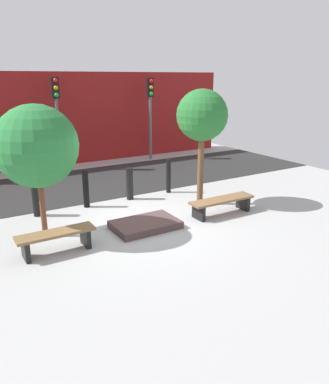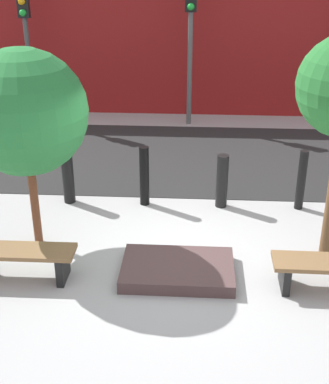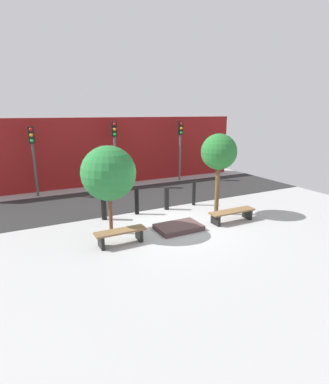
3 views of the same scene
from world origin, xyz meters
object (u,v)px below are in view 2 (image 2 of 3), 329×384
Objects in this scene: tree_behind_left_bench at (24,113)px; bollard_center at (222,181)px; planter_bed at (178,270)px; traffic_light_mid_west at (191,26)px; bench_left at (17,257)px; bollard_left at (144,176)px; traffic_light_west at (26,29)px; bollard_far_left at (68,176)px; bollard_right at (301,180)px.

tree_behind_left_bench is 3.12× the size of bollard_center.
planter_bed is 0.44× the size of traffic_light_mid_west.
bollard_center is (2.89, 2.43, 0.15)m from bench_left.
bollard_left is (1.53, 2.43, 0.22)m from bench_left.
bench_left is 1.03× the size of planter_bed.
traffic_light_west is (-4.72, 4.73, 1.86)m from bollard_center.
traffic_light_west is at bearing -179.99° from traffic_light_mid_west.
bollard_far_left is at bearing -113.39° from traffic_light_mid_west.
bollard_far_left is (-2.04, 2.23, 0.42)m from planter_bed.
traffic_light_mid_west is at bearing 98.21° from bollard_center.
bench_left is 7.79m from traffic_light_mid_west.
bench_left is at bearing -122.16° from bollard_left.
traffic_light_west is at bearing 106.51° from tree_behind_left_bench.
tree_behind_left_bench reaches higher than bollard_left.
bench_left is 2.44m from bollard_far_left.
tree_behind_left_bench is 4.76m from bollard_right.
bollard_right is (2.73, 0.00, -0.00)m from bollard_left.
bollard_right is at bearing 0.00° from bollard_left.
bench_left is 1.50× the size of bollard_right.
bench_left is at bearing -93.90° from bollard_far_left.
bollard_far_left is 1.06× the size of bollard_center.
bollard_left is 5.14m from traffic_light_mid_west.
bollard_far_left is at bearing 83.46° from tree_behind_left_bench.
planter_bed is 2.37m from bollard_center.
bollard_right is at bearing 29.31° from bench_left.
planter_bed is 8.36m from traffic_light_west.
tree_behind_left_bench is at bearing -136.59° from bollard_left.
traffic_light_west is (-3.36, 4.73, 1.80)m from bollard_left.
tree_behind_left_bench is at bearing 160.44° from planter_bed.
bollard_center is (2.73, 0.00, -0.03)m from bollard_far_left.
bollard_left is 2.73m from bollard_right.
bollard_center reaches higher than bench_left.
traffic_light_west reaches higher than planter_bed.
traffic_light_west is at bearing 120.14° from planter_bed.
planter_bed is 7.35m from traffic_light_mid_west.
planter_bed is 3.06m from bollard_right.
traffic_light_mid_west is (-0.68, 4.73, 1.97)m from bollard_center.
traffic_light_mid_west reaches higher than bollard_center.
traffic_light_mid_west is (2.21, 6.17, 0.36)m from tree_behind_left_bench.
bollard_far_left reaches higher than bench_left.
tree_behind_left_bench reaches higher than bollard_right.
traffic_light_west is 0.95× the size of traffic_light_mid_west.
tree_behind_left_bench is 0.89× the size of traffic_light_west.
traffic_light_west is at bearing 125.40° from bollard_left.
planter_bed is 0.47× the size of traffic_light_west.
traffic_light_west is at bearing 134.97° from bollard_center.
bench_left is at bearing -75.66° from traffic_light_west.
bollard_left is at bearing 180.00° from bollard_center.
traffic_light_west is at bearing 142.16° from bollard_right.
bollard_far_left is at bearing 180.00° from bollard_center.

